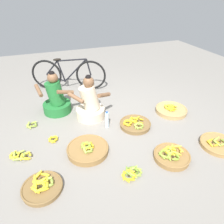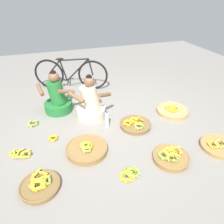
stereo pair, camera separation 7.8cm
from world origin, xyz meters
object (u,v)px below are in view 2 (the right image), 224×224
object	(u,v)px
banana_basket_mid_right	(219,146)
loose_bananas_back_right	(130,174)
vendor_woman_behind	(57,99)
banana_basket_front_left	(40,185)
loose_bananas_mid_left	(33,123)
banana_basket_back_left	(135,124)
vendor_woman_front	(91,104)
loose_bananas_front_center	(20,154)
loose_bananas_near_bicycle	(53,138)
banana_basket_near_vendor	(172,111)
banana_basket_back_center	(171,157)
water_bottle	(107,120)
banana_basket_front_right	(87,149)
bicycle_leaning	(71,74)

from	to	relation	value
banana_basket_mid_right	loose_bananas_back_right	bearing A→B (deg)	-177.68
vendor_woman_behind	banana_basket_front_left	distance (m)	1.81
loose_bananas_mid_left	banana_basket_back_left	bearing A→B (deg)	-19.78
vendor_woman_front	loose_bananas_front_center	distance (m)	1.41
banana_basket_mid_right	loose_bananas_back_right	distance (m)	1.47
banana_basket_back_left	banana_basket_mid_right	bearing A→B (deg)	-42.84
banana_basket_back_left	banana_basket_front_left	distance (m)	1.78
loose_bananas_front_center	loose_bananas_near_bicycle	world-z (taller)	loose_bananas_front_center
banana_basket_near_vendor	loose_bananas_near_bicycle	xyz separation A→B (m)	(-2.23, -0.10, -0.02)
banana_basket_back_left	loose_bananas_mid_left	distance (m)	1.79
banana_basket_near_vendor	loose_bananas_front_center	bearing A→B (deg)	-173.47
loose_bananas_front_center	loose_bananas_mid_left	distance (m)	0.75
banana_basket_back_center	loose_bananas_mid_left	world-z (taller)	banana_basket_back_center
water_bottle	banana_basket_mid_right	bearing A→B (deg)	-36.04
banana_basket_near_vendor	loose_bananas_near_bicycle	size ratio (longest dim) A/B	3.29
vendor_woman_behind	loose_bananas_near_bicycle	xyz separation A→B (m)	(-0.18, -0.87, -0.24)
banana_basket_near_vendor	banana_basket_front_right	size ratio (longest dim) A/B	0.98
banana_basket_near_vendor	banana_basket_back_center	world-z (taller)	banana_basket_back_center
banana_basket_back_center	banana_basket_front_right	bearing A→B (deg)	153.98
vendor_woman_front	banana_basket_back_center	xyz separation A→B (m)	(0.80, -1.42, -0.21)
water_bottle	banana_basket_back_center	bearing A→B (deg)	-59.03
banana_basket_back_left	water_bottle	world-z (taller)	water_bottle
banana_basket_near_vendor	banana_basket_front_left	xyz separation A→B (m)	(-2.45, -0.98, -0.00)
bicycle_leaning	banana_basket_back_center	bearing A→B (deg)	-71.26
water_bottle	loose_bananas_near_bicycle	bearing A→B (deg)	-176.69
banana_basket_back_left	banana_basket_mid_right	distance (m)	1.32
water_bottle	vendor_woman_front	bearing A→B (deg)	114.49
vendor_woman_front	vendor_woman_behind	size ratio (longest dim) A/B	1.01
banana_basket_front_right	loose_bananas_back_right	xyz separation A→B (m)	(0.43, -0.60, -0.03)
banana_basket_near_vendor	banana_basket_front_left	distance (m)	2.64
banana_basket_back_left	loose_bananas_mid_left	world-z (taller)	banana_basket_back_left
bicycle_leaning	banana_basket_mid_right	xyz separation A→B (m)	(1.76, -2.80, -0.32)
vendor_woman_front	loose_bananas_near_bicycle	bearing A→B (deg)	-148.04
banana_basket_near_vendor	vendor_woman_behind	bearing A→B (deg)	159.39
banana_basket_back_left	loose_bananas_near_bicycle	world-z (taller)	banana_basket_back_left
vendor_woman_behind	vendor_woman_front	bearing A→B (deg)	-36.91
banana_basket_back_left	banana_basket_near_vendor	bearing A→B (deg)	12.35
banana_basket_back_center	banana_basket_mid_right	distance (m)	0.82
loose_bananas_front_center	water_bottle	bearing A→B (deg)	10.82
banana_basket_near_vendor	water_bottle	bearing A→B (deg)	-178.08
loose_bananas_back_right	banana_basket_front_left	bearing A→B (deg)	171.62
vendor_woman_behind	water_bottle	xyz separation A→B (m)	(0.73, -0.82, -0.12)
bicycle_leaning	water_bottle	bearing A→B (deg)	-79.37
loose_bananas_front_center	loose_bananas_near_bicycle	bearing A→B (deg)	23.82
bicycle_leaning	banana_basket_back_left	xyz separation A→B (m)	(0.79, -1.90, -0.31)
vendor_woman_behind	banana_basket_back_left	bearing A→B (deg)	-38.70
banana_basket_front_left	banana_basket_front_right	bearing A→B (deg)	33.38
vendor_woman_behind	banana_basket_mid_right	distance (m)	2.86
banana_basket_front_right	loose_bananas_near_bicycle	xyz separation A→B (m)	(-0.45, 0.44, -0.03)
banana_basket_front_right	vendor_woman_behind	bearing A→B (deg)	101.69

